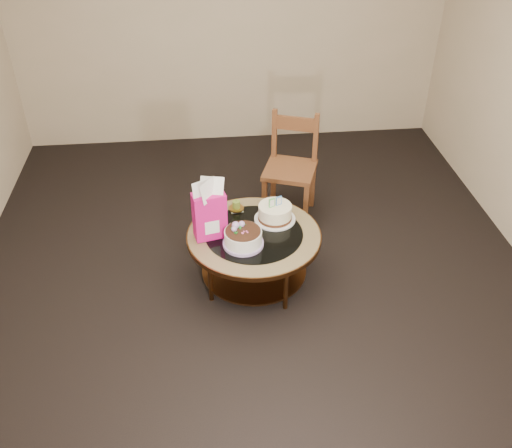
{
  "coord_description": "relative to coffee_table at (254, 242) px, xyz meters",
  "views": [
    {
      "loc": [
        -0.33,
        -3.43,
        3.01
      ],
      "look_at": [
        0.02,
        0.02,
        0.53
      ],
      "focal_mm": 40.0,
      "sensor_mm": 36.0,
      "label": 1
    }
  ],
  "objects": [
    {
      "name": "room_walls",
      "position": [
        -0.0,
        0.0,
        1.16
      ],
      "size": [
        4.52,
        5.02,
        2.61
      ],
      "color": "#C8B198",
      "rests_on": "ground"
    },
    {
      "name": "cream_cake",
      "position": [
        0.18,
        0.16,
        0.14
      ],
      "size": [
        0.32,
        0.32,
        0.2
      ],
      "rotation": [
        0.0,
        0.0,
        0.39
      ],
      "color": "white",
      "rests_on": "coffee_table"
    },
    {
      "name": "gift_bag",
      "position": [
        -0.33,
        0.0,
        0.31
      ],
      "size": [
        0.26,
        0.21,
        0.47
      ],
      "rotation": [
        0.0,
        0.0,
        0.22
      ],
      "color": "#D11371",
      "rests_on": "coffee_table"
    },
    {
      "name": "decorated_cake",
      "position": [
        -0.09,
        -0.13,
        0.14
      ],
      "size": [
        0.3,
        0.3,
        0.17
      ],
      "rotation": [
        0.0,
        0.0,
        -0.2
      ],
      "color": "#B192CE",
      "rests_on": "coffee_table"
    },
    {
      "name": "pillar_candle",
      "position": [
        -0.11,
        0.33,
        0.11
      ],
      "size": [
        0.12,
        0.12,
        0.09
      ],
      "rotation": [
        0.0,
        0.0,
        0.11
      ],
      "color": "tan",
      "rests_on": "coffee_table"
    },
    {
      "name": "dining_chair",
      "position": [
        0.42,
        0.93,
        0.1
      ],
      "size": [
        0.56,
        0.56,
        0.94
      ],
      "rotation": [
        0.0,
        0.0,
        -0.34
      ],
      "color": "brown",
      "rests_on": "ground"
    },
    {
      "name": "coffee_table",
      "position": [
        0.0,
        0.0,
        0.0
      ],
      "size": [
        1.02,
        1.02,
        0.46
      ],
      "color": "brown",
      "rests_on": "ground"
    },
    {
      "name": "ground",
      "position": [
        -0.0,
        0.0,
        -0.38
      ],
      "size": [
        5.0,
        5.0,
        0.0
      ],
      "primitive_type": "plane",
      "color": "black",
      "rests_on": "ground"
    }
  ]
}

